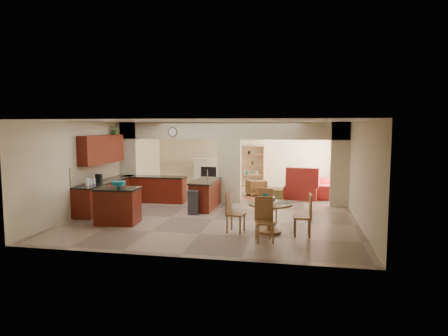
% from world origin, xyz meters
% --- Properties ---
extents(floor, '(10.00, 10.00, 0.00)m').
position_xyz_m(floor, '(0.00, 0.00, 0.00)').
color(floor, gray).
rests_on(floor, ground).
extents(ceiling, '(10.00, 10.00, 0.00)m').
position_xyz_m(ceiling, '(0.00, 0.00, 2.80)').
color(ceiling, white).
rests_on(ceiling, wall_back).
extents(wall_back, '(8.00, 0.00, 8.00)m').
position_xyz_m(wall_back, '(0.00, 5.00, 1.40)').
color(wall_back, beige).
rests_on(wall_back, floor).
extents(wall_front, '(8.00, 0.00, 8.00)m').
position_xyz_m(wall_front, '(0.00, -5.00, 1.40)').
color(wall_front, beige).
rests_on(wall_front, floor).
extents(wall_left, '(0.00, 10.00, 10.00)m').
position_xyz_m(wall_left, '(-4.00, 0.00, 1.40)').
color(wall_left, beige).
rests_on(wall_left, floor).
extents(wall_right, '(0.00, 10.00, 10.00)m').
position_xyz_m(wall_right, '(4.00, 0.00, 1.40)').
color(wall_right, beige).
rests_on(wall_right, floor).
extents(partition_left_pier, '(0.60, 0.25, 2.80)m').
position_xyz_m(partition_left_pier, '(-3.70, 1.00, 1.40)').
color(partition_left_pier, beige).
rests_on(partition_left_pier, floor).
extents(partition_center_pier, '(0.80, 0.25, 2.20)m').
position_xyz_m(partition_center_pier, '(0.00, 1.00, 1.10)').
color(partition_center_pier, beige).
rests_on(partition_center_pier, floor).
extents(partition_right_pier, '(0.60, 0.25, 2.80)m').
position_xyz_m(partition_right_pier, '(3.70, 1.00, 1.40)').
color(partition_right_pier, beige).
rests_on(partition_right_pier, floor).
extents(partition_header, '(8.00, 0.25, 0.60)m').
position_xyz_m(partition_header, '(0.00, 1.00, 2.50)').
color(partition_header, beige).
rests_on(partition_header, partition_center_pier).
extents(kitchen_counter, '(2.52, 3.29, 1.48)m').
position_xyz_m(kitchen_counter, '(-3.26, -0.25, 0.46)').
color(kitchen_counter, '#490E08').
rests_on(kitchen_counter, floor).
extents(upper_cabinets, '(0.35, 2.40, 0.90)m').
position_xyz_m(upper_cabinets, '(-3.82, -0.80, 1.92)').
color(upper_cabinets, '#490E08').
rests_on(upper_cabinets, wall_left).
extents(peninsula, '(0.70, 1.85, 0.91)m').
position_xyz_m(peninsula, '(-0.60, -0.11, 0.46)').
color(peninsula, '#490E08').
rests_on(peninsula, floor).
extents(wall_clock, '(0.34, 0.03, 0.34)m').
position_xyz_m(wall_clock, '(-2.00, 0.85, 2.45)').
color(wall_clock, '#483418').
rests_on(wall_clock, partition_header).
extents(rug, '(1.60, 1.30, 0.01)m').
position_xyz_m(rug, '(1.20, 2.10, 0.01)').
color(rug, brown).
rests_on(rug, floor).
extents(fireplace, '(1.60, 0.35, 1.20)m').
position_xyz_m(fireplace, '(-1.60, 4.83, 0.61)').
color(fireplace, beige).
rests_on(fireplace, floor).
extents(shelving_unit, '(1.00, 0.32, 1.80)m').
position_xyz_m(shelving_unit, '(0.35, 4.82, 0.90)').
color(shelving_unit, brown).
rests_on(shelving_unit, floor).
extents(window_a, '(0.02, 0.90, 1.90)m').
position_xyz_m(window_a, '(3.97, 2.30, 1.20)').
color(window_a, white).
rests_on(window_a, wall_right).
extents(window_b, '(0.02, 0.90, 1.90)m').
position_xyz_m(window_b, '(3.97, 4.00, 1.20)').
color(window_b, white).
rests_on(window_b, wall_right).
extents(glazed_door, '(0.02, 0.70, 2.10)m').
position_xyz_m(glazed_door, '(3.97, 3.15, 1.05)').
color(glazed_door, white).
rests_on(glazed_door, wall_right).
extents(drape_a_left, '(0.10, 0.28, 2.30)m').
position_xyz_m(drape_a_left, '(3.93, 1.70, 1.20)').
color(drape_a_left, '#3A1717').
rests_on(drape_a_left, wall_right).
extents(drape_a_right, '(0.10, 0.28, 2.30)m').
position_xyz_m(drape_a_right, '(3.93, 2.90, 1.20)').
color(drape_a_right, '#3A1717').
rests_on(drape_a_right, wall_right).
extents(drape_b_left, '(0.10, 0.28, 2.30)m').
position_xyz_m(drape_b_left, '(3.93, 3.40, 1.20)').
color(drape_b_left, '#3A1717').
rests_on(drape_b_left, wall_right).
extents(drape_b_right, '(0.10, 0.28, 2.30)m').
position_xyz_m(drape_b_right, '(3.93, 4.60, 1.20)').
color(drape_b_right, '#3A1717').
rests_on(drape_b_right, wall_right).
extents(ceiling_fan, '(1.00, 1.00, 0.10)m').
position_xyz_m(ceiling_fan, '(1.50, 3.00, 2.56)').
color(ceiling_fan, white).
rests_on(ceiling_fan, ceiling).
extents(kitchen_island, '(1.20, 0.90, 0.98)m').
position_xyz_m(kitchen_island, '(-2.46, -2.59, 0.50)').
color(kitchen_island, '#490E08').
rests_on(kitchen_island, floor).
extents(teal_bowl, '(0.37, 0.37, 0.18)m').
position_xyz_m(teal_bowl, '(-2.43, -2.54, 1.07)').
color(teal_bowl, '#12777E').
rests_on(teal_bowl, kitchen_island).
extents(trash_can, '(0.35, 0.31, 0.66)m').
position_xyz_m(trash_can, '(-0.74, -1.10, 0.33)').
color(trash_can, '#2A2A2C').
rests_on(trash_can, floor).
extents(dining_table, '(1.11, 1.11, 0.75)m').
position_xyz_m(dining_table, '(1.70, -2.78, 0.50)').
color(dining_table, brown).
rests_on(dining_table, floor).
extents(fruit_bowl, '(0.31, 0.31, 0.17)m').
position_xyz_m(fruit_bowl, '(1.67, -2.77, 0.84)').
color(fruit_bowl, '#80A824').
rests_on(fruit_bowl, dining_table).
extents(sofa, '(2.59, 1.09, 0.75)m').
position_xyz_m(sofa, '(3.30, 3.19, 0.37)').
color(sofa, maroon).
rests_on(sofa, floor).
extents(chaise, '(1.33, 1.16, 0.47)m').
position_xyz_m(chaise, '(2.50, 2.23, 0.23)').
color(chaise, maroon).
rests_on(chaise, floor).
extents(armchair, '(0.90, 0.91, 0.63)m').
position_xyz_m(armchair, '(0.77, 2.52, 0.31)').
color(armchair, maroon).
rests_on(armchair, floor).
extents(ottoman, '(0.63, 0.63, 0.44)m').
position_xyz_m(ottoman, '(1.51, 1.48, 0.22)').
color(ottoman, maroon).
rests_on(ottoman, floor).
extents(plant, '(0.36, 0.32, 0.38)m').
position_xyz_m(plant, '(-3.82, 0.18, 2.56)').
color(plant, '#134512').
rests_on(plant, upper_cabinets).
extents(chair_north, '(0.52, 0.52, 1.02)m').
position_xyz_m(chair_north, '(1.56, -2.05, 0.55)').
color(chair_north, brown).
rests_on(chair_north, floor).
extents(chair_east, '(0.45, 0.45, 1.02)m').
position_xyz_m(chair_east, '(2.57, -2.87, 0.55)').
color(chair_east, brown).
rests_on(chair_east, floor).
extents(chair_south, '(0.51, 0.51, 1.02)m').
position_xyz_m(chair_south, '(1.61, -3.49, 0.55)').
color(chair_south, brown).
rests_on(chair_south, floor).
extents(chair_west, '(0.49, 0.49, 1.02)m').
position_xyz_m(chair_west, '(0.76, -2.85, 0.55)').
color(chair_west, brown).
rests_on(chair_west, floor).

